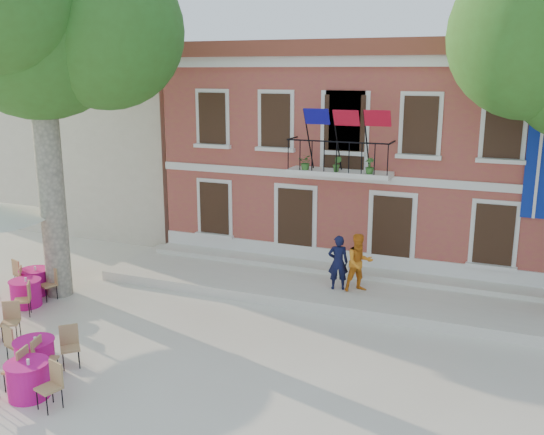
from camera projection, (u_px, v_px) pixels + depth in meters
The scene contains 11 objects.
ground at pixel (198, 339), 15.23m from camera, with size 90.00×90.00×0.00m, color beige.
main_building at pixel (373, 147), 22.57m from camera, with size 13.50×9.59×7.50m.
neighbor_west at pixel (132, 145), 27.87m from camera, with size 9.40×9.40×6.40m.
terrace at pixel (326, 287), 18.41m from camera, with size 14.00×3.40×0.30m, color silver.
plane_tree_west at pixel (37, 24), 16.43m from camera, with size 5.40×5.40×10.61m.
pedestrian_navy at pixel (338, 262), 17.68m from camera, with size 0.60×0.39×1.63m, color black.
pedestrian_orange at pixel (359, 263), 17.51m from camera, with size 0.83×0.65×1.71m, color orange.
cafe_table_0 at pixel (26, 292), 17.27m from camera, with size 1.51×1.77×0.95m.
cafe_table_1 at pixel (28, 378), 12.43m from camera, with size 1.81×1.81×0.95m.
cafe_table_3 at pixel (35, 280), 18.22m from camera, with size 1.95×1.00×0.95m.
cafe_table_4 at pixel (35, 355), 13.45m from camera, with size 1.82×1.79×0.95m.
Camera 1 is at (7.08, -12.31, 6.57)m, focal length 40.00 mm.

